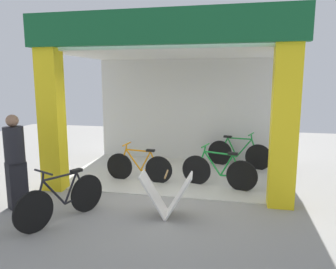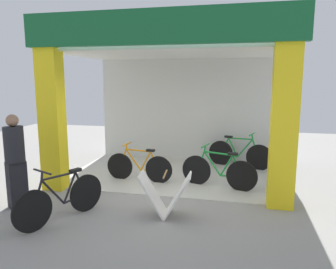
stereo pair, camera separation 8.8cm
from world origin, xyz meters
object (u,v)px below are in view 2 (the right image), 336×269
(bicycle_inside_0, at_px, (219,171))
(bicycle_parked_0, at_px, (61,199))
(bicycle_inside_1, at_px, (239,154))
(sandwich_board_sign, at_px, (165,195))
(pedestrian_1, at_px, (15,160))
(bicycle_inside_2, at_px, (139,167))

(bicycle_inside_0, distance_m, bicycle_parked_0, 3.34)
(bicycle_inside_1, xyz_separation_m, sandwich_board_sign, (-1.22, -3.50, 0.00))
(bicycle_parked_0, xyz_separation_m, pedestrian_1, (-1.12, 0.36, 0.53))
(bicycle_inside_0, xyz_separation_m, sandwich_board_sign, (-0.80, -1.70, 0.01))
(bicycle_parked_0, xyz_separation_m, sandwich_board_sign, (1.66, 0.56, 0.01))
(bicycle_inside_1, bearing_deg, pedestrian_1, -137.09)
(bicycle_inside_0, height_order, bicycle_parked_0, bicycle_parked_0)
(bicycle_inside_0, bearing_deg, sandwich_board_sign, -115.15)
(sandwich_board_sign, bearing_deg, bicycle_parked_0, -161.21)
(bicycle_inside_2, bearing_deg, bicycle_parked_0, -104.79)
(bicycle_inside_2, bearing_deg, bicycle_inside_0, -2.13)
(sandwich_board_sign, bearing_deg, pedestrian_1, -175.73)
(bicycle_inside_1, relative_size, bicycle_parked_0, 1.07)
(bicycle_inside_0, distance_m, bicycle_inside_1, 1.85)
(bicycle_inside_0, height_order, bicycle_inside_2, bicycle_inside_0)
(bicycle_inside_2, relative_size, pedestrian_1, 0.93)
(sandwich_board_sign, relative_size, pedestrian_1, 0.54)
(bicycle_inside_0, bearing_deg, bicycle_inside_1, 76.91)
(bicycle_inside_2, bearing_deg, bicycle_inside_1, 37.52)
(bicycle_inside_2, relative_size, bicycle_parked_0, 1.02)
(bicycle_parked_0, distance_m, sandwich_board_sign, 1.75)
(bicycle_inside_2, height_order, bicycle_parked_0, bicycle_parked_0)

